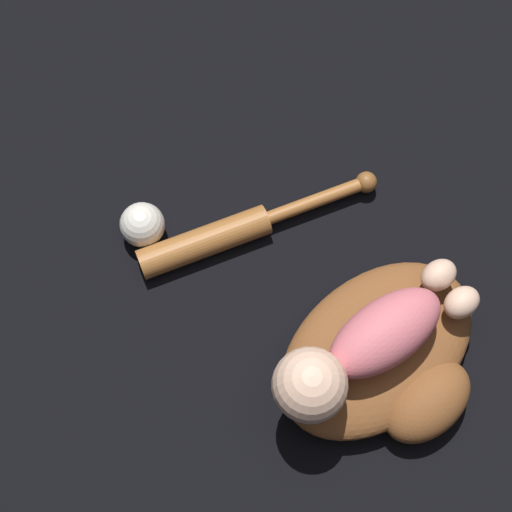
{
  "coord_description": "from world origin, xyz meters",
  "views": [
    {
      "loc": [
        0.36,
        -0.0,
        1.35
      ],
      "look_at": [
        -0.04,
        -0.3,
        0.07
      ],
      "focal_mm": 60.0,
      "sensor_mm": 36.0,
      "label": 1
    }
  ],
  "objects_px": {
    "baby_figure": "(360,350)",
    "baseball": "(142,225)",
    "baseball_glove": "(385,357)",
    "baseball_bat": "(231,232)"
  },
  "relations": [
    {
      "from": "baseball_glove",
      "to": "baby_figure",
      "type": "bearing_deg",
      "value": -38.69
    },
    {
      "from": "baby_figure",
      "to": "baseball",
      "type": "xyz_separation_m",
      "value": [
        0.01,
        -0.42,
        -0.1
      ]
    },
    {
      "from": "baseball_glove",
      "to": "baby_figure",
      "type": "height_order",
      "value": "baby_figure"
    },
    {
      "from": "baby_figure",
      "to": "baseball_bat",
      "type": "distance_m",
      "value": 0.33
    },
    {
      "from": "baseball_glove",
      "to": "baby_figure",
      "type": "xyz_separation_m",
      "value": [
        0.04,
        -0.03,
        0.09
      ]
    },
    {
      "from": "baseball_glove",
      "to": "baseball",
      "type": "distance_m",
      "value": 0.46
    },
    {
      "from": "baseball_bat",
      "to": "baby_figure",
      "type": "bearing_deg",
      "value": 76.29
    },
    {
      "from": "baseball_glove",
      "to": "baseball_bat",
      "type": "distance_m",
      "value": 0.33
    },
    {
      "from": "baby_figure",
      "to": "baseball_bat",
      "type": "bearing_deg",
      "value": -103.71
    },
    {
      "from": "baby_figure",
      "to": "baseball",
      "type": "relative_size",
      "value": 4.69
    }
  ]
}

